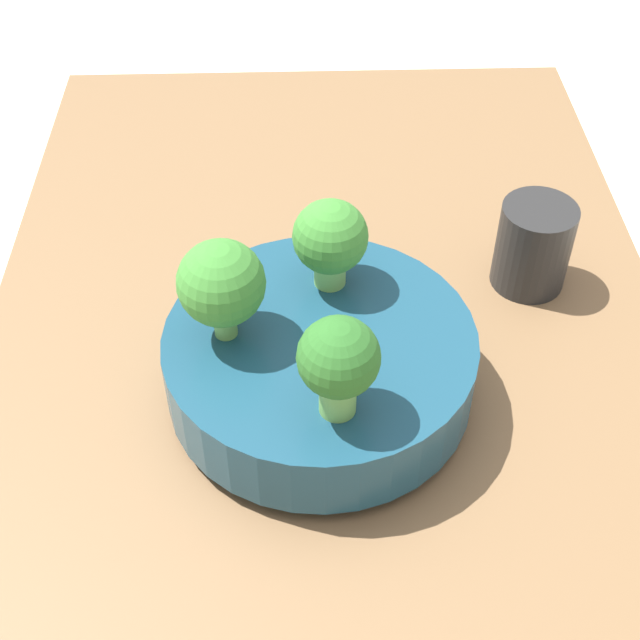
{
  "coord_description": "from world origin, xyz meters",
  "views": [
    {
      "loc": [
        -0.53,
        0.03,
        0.65
      ],
      "look_at": [
        -0.01,
        0.01,
        0.14
      ],
      "focal_mm": 50.0,
      "sensor_mm": 36.0,
      "label": 1
    }
  ],
  "objects": [
    {
      "name": "ground_plane",
      "position": [
        0.0,
        0.0,
        0.0
      ],
      "size": [
        6.0,
        6.0,
        0.0
      ],
      "primitive_type": "plane",
      "color": "beige"
    },
    {
      "name": "table",
      "position": [
        0.0,
        0.0,
        0.02
      ],
      "size": [
        1.14,
        0.66,
        0.04
      ],
      "color": "brown",
      "rests_on": "ground_plane"
    },
    {
      "name": "bowl",
      "position": [
        -0.01,
        0.01,
        0.08
      ],
      "size": [
        0.27,
        0.27,
        0.08
      ],
      "color": "navy",
      "rests_on": "table"
    },
    {
      "name": "broccoli_floret_left",
      "position": [
        -0.09,
        -0.0,
        0.17
      ],
      "size": [
        0.06,
        0.06,
        0.09
      ],
      "color": "#6BA34C",
      "rests_on": "bowl"
    },
    {
      "name": "broccoli_floret_back",
      "position": [
        -0.0,
        0.09,
        0.17
      ],
      "size": [
        0.07,
        0.07,
        0.09
      ],
      "color": "#6BA34C",
      "rests_on": "bowl"
    },
    {
      "name": "broccoli_floret_right",
      "position": [
        0.06,
        -0.0,
        0.17
      ],
      "size": [
        0.07,
        0.07,
        0.08
      ],
      "color": "#7AB256",
      "rests_on": "bowl"
    },
    {
      "name": "cup",
      "position": [
        0.14,
        -0.2,
        0.09
      ],
      "size": [
        0.07,
        0.07,
        0.09
      ],
      "color": "black",
      "rests_on": "table"
    }
  ]
}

